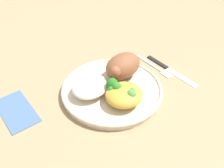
% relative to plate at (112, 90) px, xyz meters
% --- Properties ---
extents(ground_plane, '(2.00, 2.00, 0.00)m').
position_rel_plate_xyz_m(ground_plane, '(0.00, 0.00, -0.01)').
color(ground_plane, '#9E825D').
extents(plate, '(0.27, 0.27, 0.02)m').
position_rel_plate_xyz_m(plate, '(0.00, 0.00, 0.00)').
color(plate, beige).
rests_on(plate, ground_plane).
extents(roasted_chicken, '(0.12, 0.08, 0.06)m').
position_rel_plate_xyz_m(roasted_chicken, '(-0.05, -0.01, 0.04)').
color(roasted_chicken, brown).
rests_on(roasted_chicken, plate).
extents(rice_pile, '(0.10, 0.09, 0.03)m').
position_rel_plate_xyz_m(rice_pile, '(0.05, -0.03, 0.03)').
color(rice_pile, white).
rests_on(rice_pile, plate).
extents(mac_cheese_with_broccoli, '(0.09, 0.10, 0.05)m').
position_rel_plate_xyz_m(mac_cheese_with_broccoli, '(0.01, 0.05, 0.03)').
color(mac_cheese_with_broccoli, gold).
rests_on(mac_cheese_with_broccoli, plate).
extents(fork, '(0.03, 0.14, 0.01)m').
position_rel_plate_xyz_m(fork, '(-0.17, 0.01, -0.01)').
color(fork, '#B2B2B7').
rests_on(fork, ground_plane).
extents(knife, '(0.03, 0.19, 0.01)m').
position_rel_plate_xyz_m(knife, '(-0.19, 0.04, -0.01)').
color(knife, black).
rests_on(knife, ground_plane).
extents(napkin, '(0.09, 0.14, 0.00)m').
position_rel_plate_xyz_m(napkin, '(0.22, -0.12, -0.01)').
color(napkin, '#47669E').
rests_on(napkin, ground_plane).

